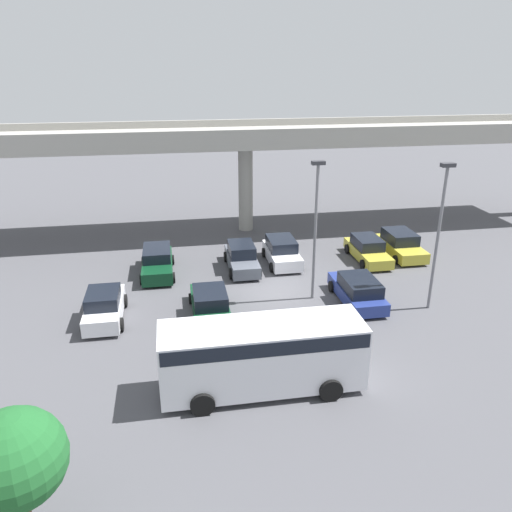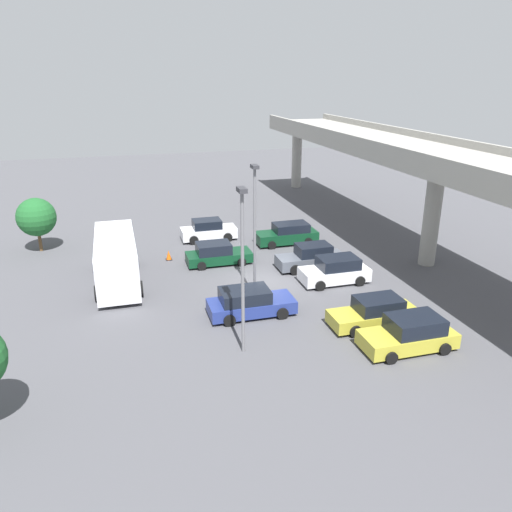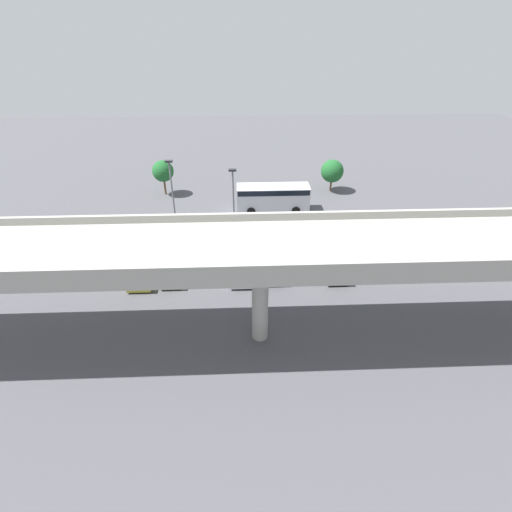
% 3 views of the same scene
% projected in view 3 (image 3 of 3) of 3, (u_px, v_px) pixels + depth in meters
% --- Properties ---
extents(ground_plane, '(112.79, 112.79, 0.00)m').
position_uv_depth(ground_plane, '(254.00, 251.00, 38.71)').
color(ground_plane, '#4C4C51').
extents(highway_overpass, '(53.75, 6.66, 8.27)m').
position_uv_depth(highway_overpass, '(260.00, 253.00, 24.99)').
color(highway_overpass, '#9E9B93').
rests_on(highway_overpass, ground_plane).
extents(parked_car_0, '(2.04, 4.37, 1.66)m').
position_uv_depth(parked_car_0, '(348.00, 233.00, 40.20)').
color(parked_car_0, silver).
rests_on(parked_car_0, ground_plane).
extents(parked_car_1, '(2.11, 4.78, 1.63)m').
position_uv_depth(parked_car_1, '(333.00, 265.00, 35.22)').
color(parked_car_1, '#0C381E').
rests_on(parked_car_1, ground_plane).
extents(parked_car_2, '(2.13, 4.52, 1.52)m').
position_uv_depth(parked_car_2, '(293.00, 232.00, 40.39)').
color(parked_car_2, '#0C381E').
rests_on(parked_car_2, ground_plane).
extents(parked_car_3, '(2.01, 4.67, 1.68)m').
position_uv_depth(parked_car_3, '(272.00, 265.00, 35.17)').
color(parked_car_3, '#515660').
rests_on(parked_car_3, ground_plane).
extents(parked_car_4, '(2.13, 4.34, 1.68)m').
position_uv_depth(parked_car_4, '(241.00, 269.00, 34.63)').
color(parked_car_4, silver).
rests_on(parked_car_4, ground_plane).
extents(parked_car_5, '(2.18, 4.75, 1.55)m').
position_uv_depth(parked_car_5, '(212.00, 234.00, 40.02)').
color(parked_car_5, navy).
rests_on(parked_car_5, ground_plane).
extents(parked_car_6, '(2.03, 4.79, 1.56)m').
position_uv_depth(parked_car_6, '(174.00, 269.00, 34.80)').
color(parked_car_6, gold).
rests_on(parked_car_6, ground_plane).
extents(parked_car_7, '(2.23, 4.58, 1.65)m').
position_uv_depth(parked_car_7, '(143.00, 272.00, 34.31)').
color(parked_car_7, gold).
rests_on(parked_car_7, ground_plane).
extents(shuttle_bus, '(8.21, 2.76, 2.96)m').
position_uv_depth(shuttle_bus, '(273.00, 196.00, 45.50)').
color(shuttle_bus, silver).
rests_on(shuttle_bus, ground_plane).
extents(lamp_post_near_aisle, '(0.70, 0.35, 7.98)m').
position_uv_depth(lamp_post_near_aisle, '(172.00, 193.00, 38.88)').
color(lamp_post_near_aisle, slate).
rests_on(lamp_post_near_aisle, ground_plane).
extents(lamp_post_mid_lot, '(0.70, 0.35, 7.86)m').
position_uv_depth(lamp_post_mid_lot, '(233.00, 202.00, 37.22)').
color(lamp_post_mid_lot, slate).
rests_on(lamp_post_mid_lot, ground_plane).
extents(tree_front_left, '(2.83, 2.83, 4.04)m').
position_uv_depth(tree_front_left, '(332.00, 171.00, 49.93)').
color(tree_front_left, brown).
rests_on(tree_front_left, ground_plane).
extents(tree_front_centre, '(2.61, 2.61, 4.33)m').
position_uv_depth(tree_front_centre, '(163.00, 171.00, 48.80)').
color(tree_front_centre, brown).
rests_on(tree_front_centre, ground_plane).
extents(traffic_cone, '(0.44, 0.44, 0.70)m').
position_uv_depth(traffic_cone, '(305.00, 221.00, 43.36)').
color(traffic_cone, black).
rests_on(traffic_cone, ground_plane).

